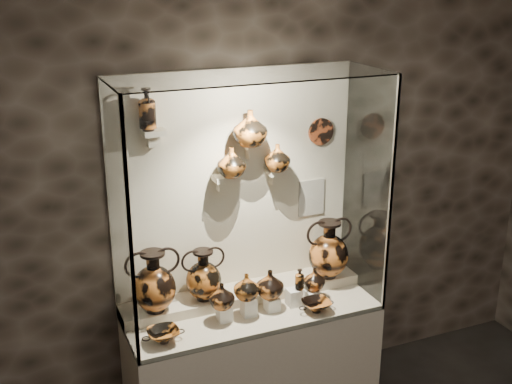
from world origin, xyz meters
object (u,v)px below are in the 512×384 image
(jug_b, at_px, (246,286))
(lekythos_tall, at_px, (147,107))
(ovoid_vase_b, at_px, (250,128))
(ovoid_vase_c, at_px, (277,157))
(amphora_right, at_px, (329,249))
(jug_a, at_px, (222,296))
(amphora_left, at_px, (154,281))
(kylix_left, at_px, (163,335))
(amphora_mid, at_px, (203,275))
(lekythos_small, at_px, (299,278))
(ovoid_vase_a, at_px, (231,162))
(jug_e, at_px, (314,279))
(kylix_right, at_px, (316,305))
(jug_c, at_px, (270,284))

(jug_b, bearing_deg, lekythos_tall, 161.61)
(ovoid_vase_b, bearing_deg, ovoid_vase_c, 3.51)
(amphora_right, bearing_deg, ovoid_vase_c, -170.39)
(jug_a, bearing_deg, ovoid_vase_c, 24.70)
(amphora_left, relative_size, kylix_left, 1.65)
(amphora_mid, height_order, jug_b, amphora_mid)
(amphora_left, xyz_separation_m, lekythos_small, (0.94, -0.19, -0.08))
(kylix_left, height_order, ovoid_vase_a, ovoid_vase_a)
(ovoid_vase_b, bearing_deg, kylix_left, -158.47)
(jug_a, relative_size, lekythos_tall, 0.61)
(jug_e, xyz_separation_m, kylix_left, (-1.10, -0.12, -0.11))
(amphora_left, xyz_separation_m, amphora_right, (1.27, -0.00, 0.00))
(ovoid_vase_c, bearing_deg, ovoid_vase_a, -167.61)
(amphora_left, distance_m, kylix_left, 0.36)
(jug_a, distance_m, kylix_right, 0.65)
(amphora_right, relative_size, jug_a, 2.47)
(ovoid_vase_c, bearing_deg, jug_a, -140.77)
(kylix_left, xyz_separation_m, ovoid_vase_a, (0.59, 0.35, 0.93))
(jug_a, height_order, ovoid_vase_a, ovoid_vase_a)
(amphora_left, bearing_deg, ovoid_vase_c, -3.79)
(lekythos_tall, xyz_separation_m, ovoid_vase_c, (0.85, -0.02, -0.40))
(kylix_left, bearing_deg, ovoid_vase_a, 17.78)
(kylix_left, distance_m, kylix_right, 1.04)
(amphora_mid, relative_size, jug_e, 2.29)
(lekythos_tall, height_order, ovoid_vase_b, lekythos_tall)
(amphora_mid, relative_size, lekythos_small, 2.12)
(amphora_right, height_order, jug_e, amphora_right)
(jug_a, bearing_deg, jug_b, -3.25)
(lekythos_small, bearing_deg, jug_e, 7.84)
(jug_a, height_order, jug_e, jug_a)
(lekythos_tall, bearing_deg, ovoid_vase_a, -17.29)
(jug_e, distance_m, ovoid_vase_a, 1.00)
(jug_e, bearing_deg, amphora_right, 26.06)
(ovoid_vase_b, bearing_deg, jug_c, -79.96)
(amphora_mid, xyz_separation_m, kylix_left, (-0.36, -0.30, -0.20))
(kylix_left, distance_m, ovoid_vase_a, 1.16)
(lekythos_small, bearing_deg, amphora_mid, 155.35)
(jug_b, xyz_separation_m, ovoid_vase_c, (0.33, 0.27, 0.76))
(jug_e, relative_size, kylix_left, 0.61)
(jug_b, bearing_deg, jug_a, -168.96)
(jug_b, distance_m, ovoid_vase_a, 0.81)
(jug_c, relative_size, jug_e, 1.25)
(jug_a, bearing_deg, amphora_right, 8.64)
(amphora_left, relative_size, ovoid_vase_b, 1.79)
(lekythos_small, relative_size, lekythos_tall, 0.59)
(amphora_right, bearing_deg, kylix_left, -145.87)
(ovoid_vase_c, bearing_deg, lekythos_tall, -170.34)
(jug_c, xyz_separation_m, ovoid_vase_a, (-0.17, 0.23, 0.80))
(jug_e, height_order, lekythos_tall, lekythos_tall)
(jug_b, distance_m, kylix_left, 0.61)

